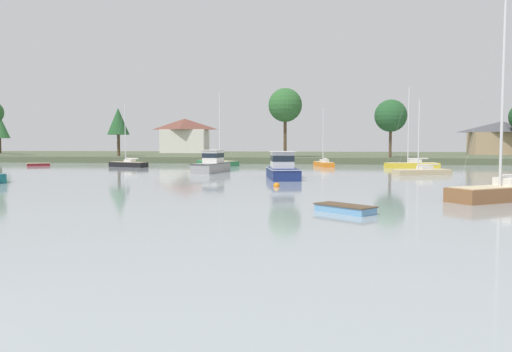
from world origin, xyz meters
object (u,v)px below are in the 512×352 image
at_px(sailboat_wood, 507,196).
at_px(sailboat_black, 128,166).
at_px(cruiser_grey, 214,167).
at_px(dinghy_maroon, 38,165).
at_px(sailboat_green, 217,164).
at_px(mooring_buoy_orange, 277,186).
at_px(sailboat_sand, 422,173).
at_px(sailboat_yellow, 412,166).
at_px(dinghy_skyblue, 345,210).
at_px(sailboat_orange, 324,165).
at_px(cruiser_navy, 282,172).

height_order(sailboat_wood, sailboat_black, sailboat_wood).
relative_size(cruiser_grey, sailboat_black, 0.85).
xyz_separation_m(dinghy_maroon, sailboat_green, (26.89, 6.00, 0.10)).
height_order(dinghy_maroon, mooring_buoy_orange, dinghy_maroon).
xyz_separation_m(sailboat_sand, sailboat_black, (-39.85, 12.74, 0.02)).
xyz_separation_m(sailboat_yellow, dinghy_maroon, (-56.22, -2.27, -0.08)).
relative_size(cruiser_grey, mooring_buoy_orange, 14.96).
xyz_separation_m(dinghy_skyblue, sailboat_green, (-18.04, 51.94, 0.12)).
relative_size(sailboat_yellow, sailboat_green, 1.00).
bearing_deg(sailboat_black, cruiser_grey, -34.73).
relative_size(cruiser_grey, sailboat_green, 0.71).
bearing_deg(sailboat_green, mooring_buoy_orange, -70.68).
xyz_separation_m(sailboat_orange, cruiser_grey, (-13.43, -15.84, 0.42)).
xyz_separation_m(sailboat_wood, sailboat_orange, (-11.71, 43.04, -0.08)).
bearing_deg(mooring_buoy_orange, sailboat_green, 109.32).
height_order(sailboat_wood, sailboat_sand, sailboat_wood).
xyz_separation_m(cruiser_grey, sailboat_black, (-15.33, 10.63, -0.41)).
bearing_deg(cruiser_grey, sailboat_black, 145.27).
relative_size(dinghy_skyblue, sailboat_orange, 0.36).
xyz_separation_m(sailboat_sand, sailboat_green, (-27.86, 19.62, 0.06)).
height_order(sailboat_wood, sailboat_yellow, sailboat_wood).
distance_m(sailboat_wood, mooring_buoy_orange, 17.15).
height_order(cruiser_grey, sailboat_green, sailboat_green).
height_order(sailboat_orange, sailboat_green, sailboat_green).
bearing_deg(dinghy_skyblue, mooring_buoy_orange, 108.74).
relative_size(sailboat_wood, sailboat_sand, 1.53).
bearing_deg(dinghy_skyblue, cruiser_grey, 113.12).
bearing_deg(cruiser_navy, dinghy_skyblue, -77.63).
relative_size(sailboat_sand, sailboat_yellow, 0.73).
distance_m(sailboat_black, cruiser_navy, 31.82).
distance_m(dinghy_skyblue, cruiser_grey, 37.44).
distance_m(dinghy_skyblue, mooring_buoy_orange, 15.55).
bearing_deg(sailboat_orange, sailboat_sand, -58.28).
bearing_deg(dinghy_skyblue, sailboat_orange, 91.45).
xyz_separation_m(sailboat_sand, cruiser_navy, (-15.27, -7.46, 0.44)).
relative_size(sailboat_black, dinghy_maroon, 2.81).
height_order(sailboat_wood, mooring_buoy_orange, sailboat_wood).
xyz_separation_m(sailboat_green, mooring_buoy_orange, (13.05, -37.22, -0.17)).
height_order(cruiser_navy, mooring_buoy_orange, cruiser_navy).
bearing_deg(cruiser_grey, dinghy_skyblue, -66.88).
distance_m(cruiser_grey, mooring_buoy_orange, 21.97).
distance_m(sailboat_wood, cruiser_grey, 37.04).
xyz_separation_m(sailboat_orange, mooring_buoy_orange, (-3.72, -35.55, -0.11)).
height_order(sailboat_wood, cruiser_grey, sailboat_wood).
height_order(cruiser_grey, cruiser_navy, cruiser_navy).
height_order(dinghy_skyblue, cruiser_navy, cruiser_navy).
height_order(sailboat_orange, dinghy_maroon, sailboat_orange).
height_order(dinghy_skyblue, mooring_buoy_orange, dinghy_skyblue).
relative_size(sailboat_wood, sailboat_yellow, 1.12).
relative_size(dinghy_skyblue, cruiser_navy, 0.37).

